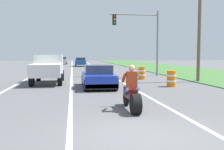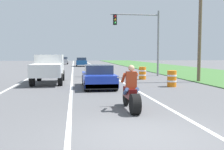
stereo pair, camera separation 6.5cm
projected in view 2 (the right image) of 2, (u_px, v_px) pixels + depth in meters
name	position (u px, v px, depth m)	size (l,w,h in m)	color
ground_plane	(142.00, 136.00, 6.30)	(160.00, 160.00, 0.00)	#565659
lane_stripe_left_solid	(35.00, 75.00, 25.23)	(0.14, 120.00, 0.01)	white
lane_stripe_right_solid	(108.00, 74.00, 26.28)	(0.14, 120.00, 0.01)	white
lane_stripe_centre_dashed	(72.00, 74.00, 25.76)	(0.14, 120.00, 0.01)	white
grass_verge_right	(201.00, 73.00, 27.76)	(10.00, 120.00, 0.06)	#3D6B33
motorcycle_with_rider	(131.00, 94.00, 9.05)	(0.70, 2.21, 1.62)	black
sports_car_blue	(98.00, 77.00, 15.51)	(1.84, 4.30, 1.37)	#1E38B2
pickup_truck_left_lane_white	(49.00, 67.00, 17.81)	(2.02, 4.80, 1.98)	silver
traffic_light_mast_near	(144.00, 33.00, 23.56)	(4.55, 0.34, 6.00)	gray
utility_pole_roadside	(200.00, 28.00, 18.43)	(0.24, 0.24, 7.77)	brown
construction_barrel_nearest	(172.00, 79.00, 15.89)	(0.58, 0.58, 1.00)	orange
construction_barrel_mid	(142.00, 73.00, 20.61)	(0.58, 0.58, 1.00)	orange
distant_car_far_ahead	(81.00, 62.00, 43.83)	(1.80, 4.00, 1.50)	#194C8C
distant_car_further_ahead	(64.00, 60.00, 53.73)	(1.80, 4.00, 1.50)	#B2B2B7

